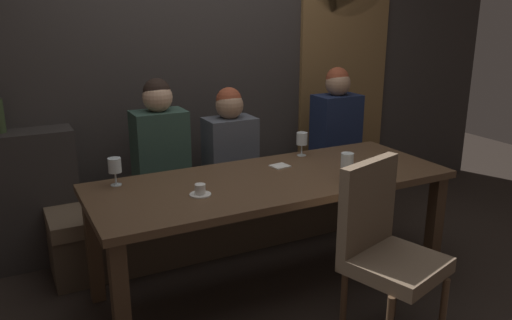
{
  "coord_description": "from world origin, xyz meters",
  "views": [
    {
      "loc": [
        -1.45,
        -2.6,
        1.74
      ],
      "look_at": [
        -0.07,
        0.08,
        0.84
      ],
      "focal_mm": 36.28,
      "sensor_mm": 36.0,
      "label": 1
    }
  ],
  "objects_px": {
    "wine_glass_end_right": "(302,139)",
    "wine_glass_far_left": "(115,166)",
    "dining_table": "(272,191)",
    "banquette_bench": "(227,215)",
    "espresso_cup": "(200,191)",
    "diner_far_end": "(336,122)",
    "diner_bearded": "(230,141)",
    "diner_redhead": "(160,143)",
    "chair_near_side": "(384,242)",
    "wine_glass_far_right": "(347,161)"
  },
  "relations": [
    {
      "from": "wine_glass_end_right",
      "to": "espresso_cup",
      "type": "bearing_deg",
      "value": -155.61
    },
    {
      "from": "diner_bearded",
      "to": "wine_glass_end_right",
      "type": "bearing_deg",
      "value": -46.02
    },
    {
      "from": "banquette_bench",
      "to": "chair_near_side",
      "type": "height_order",
      "value": "chair_near_side"
    },
    {
      "from": "dining_table",
      "to": "diner_bearded",
      "type": "relative_size",
      "value": 2.98
    },
    {
      "from": "banquette_bench",
      "to": "chair_near_side",
      "type": "bearing_deg",
      "value": -79.54
    },
    {
      "from": "diner_bearded",
      "to": "wine_glass_far_left",
      "type": "bearing_deg",
      "value": -155.36
    },
    {
      "from": "diner_bearded",
      "to": "diner_far_end",
      "type": "distance_m",
      "value": 0.95
    },
    {
      "from": "dining_table",
      "to": "banquette_bench",
      "type": "relative_size",
      "value": 0.88
    },
    {
      "from": "diner_redhead",
      "to": "wine_glass_far_right",
      "type": "xyz_separation_m",
      "value": [
        0.85,
        -0.96,
        0.01
      ]
    },
    {
      "from": "diner_redhead",
      "to": "wine_glass_far_right",
      "type": "bearing_deg",
      "value": -48.37
    },
    {
      "from": "wine_glass_far_left",
      "to": "banquette_bench",
      "type": "bearing_deg",
      "value": 24.88
    },
    {
      "from": "diner_redhead",
      "to": "diner_bearded",
      "type": "xyz_separation_m",
      "value": [
        0.52,
        -0.01,
        -0.05
      ]
    },
    {
      "from": "dining_table",
      "to": "diner_bearded",
      "type": "distance_m",
      "value": 0.73
    },
    {
      "from": "chair_near_side",
      "to": "diner_bearded",
      "type": "relative_size",
      "value": 1.33
    },
    {
      "from": "banquette_bench",
      "to": "wine_glass_far_left",
      "type": "relative_size",
      "value": 15.24
    },
    {
      "from": "wine_glass_end_right",
      "to": "wine_glass_far_left",
      "type": "relative_size",
      "value": 1.0
    },
    {
      "from": "wine_glass_far_right",
      "to": "wine_glass_far_left",
      "type": "xyz_separation_m",
      "value": [
        -1.25,
        0.53,
        0.0
      ]
    },
    {
      "from": "diner_far_end",
      "to": "diner_redhead",
      "type": "bearing_deg",
      "value": -179.82
    },
    {
      "from": "dining_table",
      "to": "wine_glass_end_right",
      "type": "distance_m",
      "value": 0.57
    },
    {
      "from": "dining_table",
      "to": "diner_redhead",
      "type": "relative_size",
      "value": 2.64
    },
    {
      "from": "banquette_bench",
      "to": "dining_table",
      "type": "bearing_deg",
      "value": -90.0
    },
    {
      "from": "dining_table",
      "to": "banquette_bench",
      "type": "xyz_separation_m",
      "value": [
        0.0,
        0.7,
        -0.42
      ]
    },
    {
      "from": "diner_redhead",
      "to": "espresso_cup",
      "type": "distance_m",
      "value": 0.82
    },
    {
      "from": "banquette_bench",
      "to": "chair_near_side",
      "type": "relative_size",
      "value": 2.55
    },
    {
      "from": "wine_glass_far_right",
      "to": "espresso_cup",
      "type": "bearing_deg",
      "value": 170.43
    },
    {
      "from": "wine_glass_end_right",
      "to": "banquette_bench",
      "type": "bearing_deg",
      "value": 138.07
    },
    {
      "from": "wine_glass_end_right",
      "to": "espresso_cup",
      "type": "distance_m",
      "value": 1.01
    },
    {
      "from": "banquette_bench",
      "to": "diner_redhead",
      "type": "xyz_separation_m",
      "value": [
        -0.48,
        0.03,
        0.62
      ]
    },
    {
      "from": "diner_redhead",
      "to": "diner_far_end",
      "type": "relative_size",
      "value": 1.01
    },
    {
      "from": "dining_table",
      "to": "wine_glass_far_right",
      "type": "distance_m",
      "value": 0.49
    },
    {
      "from": "diner_redhead",
      "to": "dining_table",
      "type": "bearing_deg",
      "value": -56.71
    },
    {
      "from": "diner_far_end",
      "to": "dining_table",
      "type": "bearing_deg",
      "value": -143.57
    },
    {
      "from": "banquette_bench",
      "to": "diner_far_end",
      "type": "height_order",
      "value": "diner_far_end"
    },
    {
      "from": "banquette_bench",
      "to": "wine_glass_far_left",
      "type": "height_order",
      "value": "wine_glass_far_left"
    },
    {
      "from": "banquette_bench",
      "to": "wine_glass_end_right",
      "type": "xyz_separation_m",
      "value": [
        0.41,
        -0.37,
        0.63
      ]
    },
    {
      "from": "diner_bearded",
      "to": "wine_glass_end_right",
      "type": "distance_m",
      "value": 0.54
    },
    {
      "from": "diner_bearded",
      "to": "wine_glass_far_left",
      "type": "height_order",
      "value": "diner_bearded"
    },
    {
      "from": "dining_table",
      "to": "diner_far_end",
      "type": "xyz_separation_m",
      "value": [
        0.99,
        0.73,
        0.19
      ]
    },
    {
      "from": "wine_glass_far_right",
      "to": "wine_glass_end_right",
      "type": "height_order",
      "value": "same"
    },
    {
      "from": "dining_table",
      "to": "diner_redhead",
      "type": "bearing_deg",
      "value": 123.29
    },
    {
      "from": "dining_table",
      "to": "wine_glass_far_right",
      "type": "bearing_deg",
      "value": -31.88
    },
    {
      "from": "diner_far_end",
      "to": "banquette_bench",
      "type": "bearing_deg",
      "value": -178.22
    },
    {
      "from": "diner_redhead",
      "to": "espresso_cup",
      "type": "relative_size",
      "value": 6.95
    },
    {
      "from": "banquette_bench",
      "to": "diner_far_end",
      "type": "xyz_separation_m",
      "value": [
        0.99,
        0.03,
        0.61
      ]
    },
    {
      "from": "banquette_bench",
      "to": "diner_redhead",
      "type": "relative_size",
      "value": 3.0
    },
    {
      "from": "diner_redhead",
      "to": "espresso_cup",
      "type": "xyz_separation_m",
      "value": [
        -0.03,
        -0.81,
        -0.08
      ]
    },
    {
      "from": "banquette_bench",
      "to": "diner_redhead",
      "type": "distance_m",
      "value": 0.78
    },
    {
      "from": "diner_redhead",
      "to": "diner_bearded",
      "type": "relative_size",
      "value": 1.13
    },
    {
      "from": "chair_near_side",
      "to": "diner_redhead",
      "type": "xyz_separation_m",
      "value": [
        -0.74,
        1.45,
        0.29
      ]
    },
    {
      "from": "wine_glass_end_right",
      "to": "wine_glass_far_left",
      "type": "xyz_separation_m",
      "value": [
        -1.29,
        -0.04,
        0.0
      ]
    }
  ]
}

